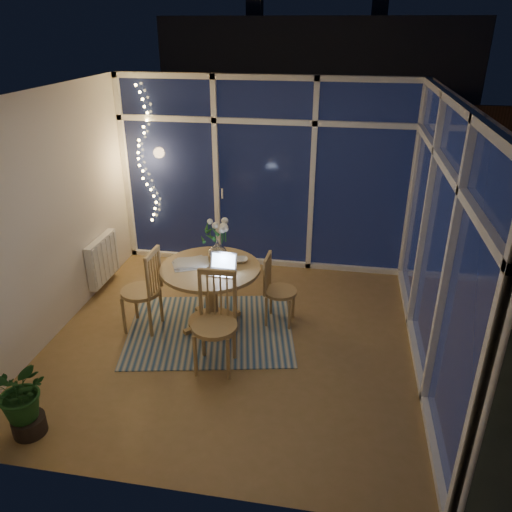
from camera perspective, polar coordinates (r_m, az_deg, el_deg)
name	(u,v)px	position (r m, az deg, el deg)	size (l,w,h in m)	color
floor	(235,339)	(5.60, -2.42, -9.49)	(4.00, 4.00, 0.00)	olive
ceiling	(230,95)	(4.64, -3.03, 17.91)	(4.00, 4.00, 0.00)	white
wall_back	(264,175)	(6.84, 0.96, 9.19)	(4.00, 0.04, 2.60)	silver
wall_front	(165,348)	(3.29, -10.32, -10.30)	(4.00, 0.04, 2.60)	silver
wall_left	(48,218)	(5.73, -22.65, 4.00)	(0.04, 4.00, 2.60)	silver
wall_right	(442,245)	(4.97, 20.47, 1.20)	(0.04, 4.00, 2.60)	silver
window_wall_back	(264,176)	(6.80, 0.90, 9.10)	(4.00, 0.10, 2.60)	white
window_wall_right	(437,245)	(4.96, 20.01, 1.24)	(0.10, 4.00, 2.60)	white
radiator	(103,259)	(6.75, -17.12, -0.35)	(0.10, 0.70, 0.58)	white
fairy_lights	(144,156)	(7.11, -12.70, 11.09)	(0.24, 0.10, 1.85)	#F2C460
garden_patio	(312,202)	(10.04, 6.47, 6.20)	(12.00, 6.00, 0.10)	black
garden_fence	(292,147)	(10.30, 4.10, 12.34)	(11.00, 0.08, 1.80)	#3E2716
neighbour_roof	(319,66)	(13.05, 7.22, 20.71)	(7.00, 3.00, 2.20)	#2E3038
garden_shrubs	(231,199)	(8.55, -2.92, 6.52)	(0.90, 0.90, 0.90)	black
rug	(211,329)	(5.78, -5.21, -8.32)	(1.84, 1.47, 0.01)	#BCB599
dining_table	(212,297)	(5.67, -5.10, -4.64)	(1.10, 1.10, 0.75)	#AA7E4C
chair_left	(140,289)	(5.68, -13.07, -3.74)	(0.46, 0.46, 1.00)	#AA7E4C
chair_right	(280,290)	(5.68, 2.81, -3.88)	(0.40, 0.40, 0.85)	#AA7E4C
chair_front	(214,324)	(4.92, -4.79, -7.75)	(0.48, 0.48, 1.03)	#AA7E4C
laptop	(221,264)	(5.29, -4.05, -0.95)	(0.29, 0.26, 0.22)	silver
flower_vase	(217,250)	(5.63, -4.45, 0.71)	(0.20, 0.20, 0.21)	white
bowl	(241,260)	(5.58, -1.76, -0.46)	(0.15, 0.15, 0.04)	silver
newspapers	(189,263)	(5.56, -7.62, -0.84)	(0.35, 0.27, 0.02)	silver
phone	(214,272)	(5.37, -4.78, -1.78)	(0.10, 0.05, 0.01)	black
potted_plant	(22,397)	(4.69, -25.15, -14.41)	(0.54, 0.47, 0.76)	#184519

